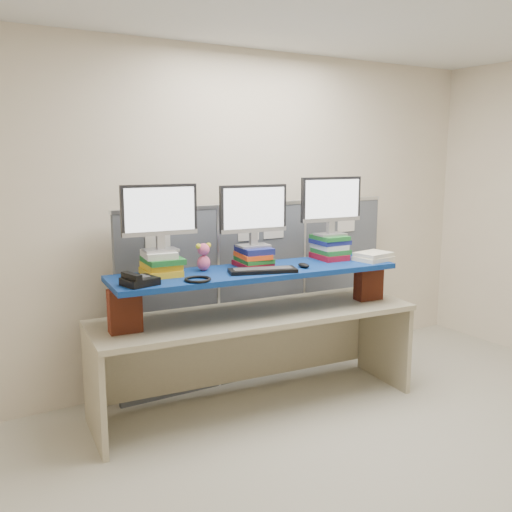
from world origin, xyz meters
TOP-DOWN VIEW (x-y plane):
  - room at (0.00, 0.00)m, footprint 5.00×4.00m
  - cubicle_partition at (-0.00, 1.78)m, footprint 2.60×0.06m
  - desk at (-0.37, 1.26)m, footprint 2.54×0.97m
  - brick_pier_left at (-1.37, 1.31)m, footprint 0.23×0.14m
  - brick_pier_right at (0.61, 1.11)m, footprint 0.23×0.14m
  - blue_board at (-0.37, 1.26)m, footprint 2.21×0.76m
  - book_stack_left at (-1.05, 1.45)m, footprint 0.29×0.32m
  - book_stack_center at (-0.33, 1.37)m, footprint 0.27×0.33m
  - book_stack_right at (0.36, 1.31)m, footprint 0.26×0.31m
  - monitor_left at (-1.05, 1.45)m, footprint 0.54×0.17m
  - monitor_center at (-0.33, 1.38)m, footprint 0.54×0.17m
  - monitor_right at (0.36, 1.31)m, footprint 0.54×0.17m
  - keyboard at (-0.39, 1.14)m, footprint 0.52×0.31m
  - mouse at (-0.04, 1.13)m, footprint 0.10×0.13m
  - desk_phone at (-1.30, 1.22)m, footprint 0.24×0.23m
  - headset at (-0.91, 1.14)m, footprint 0.21×0.21m
  - plush_toy at (-0.73, 1.42)m, footprint 0.12×0.09m
  - binder_stack at (0.62, 1.07)m, footprint 0.31×0.26m

SIDE VIEW (x-z plane):
  - desk at x=-0.37m, z-range 0.22..0.98m
  - cubicle_partition at x=0.00m, z-range 0.00..1.53m
  - brick_pier_left at x=-1.37m, z-range 0.75..1.05m
  - brick_pier_right at x=0.61m, z-range 0.75..1.05m
  - blue_board at x=-0.37m, z-range 1.05..1.09m
  - headset at x=-0.91m, z-range 1.09..1.11m
  - keyboard at x=-0.39m, z-range 1.09..1.12m
  - mouse at x=-0.04m, z-range 1.09..1.12m
  - desk_phone at x=-1.30m, z-range 1.08..1.16m
  - binder_stack at x=0.62m, z-range 1.09..1.15m
  - book_stack_center at x=-0.33m, z-range 1.09..1.24m
  - book_stack_left at x=-1.05m, z-range 1.08..1.25m
  - book_stack_right at x=0.36m, z-range 1.09..1.28m
  - plush_toy at x=-0.73m, z-range 1.09..1.29m
  - room at x=0.00m, z-range 0.00..2.80m
  - monitor_center at x=-0.33m, z-range 1.27..1.74m
  - monitor_left at x=-1.05m, z-range 1.29..1.76m
  - monitor_right at x=0.36m, z-range 1.31..1.78m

